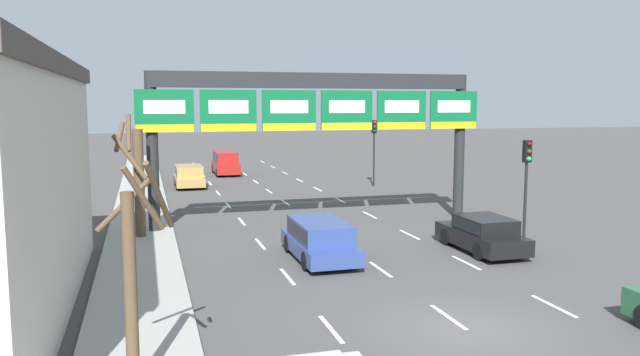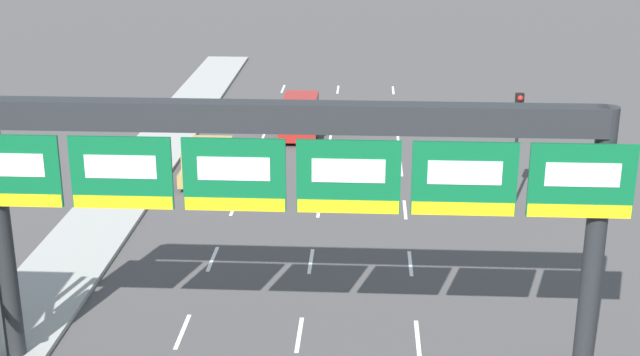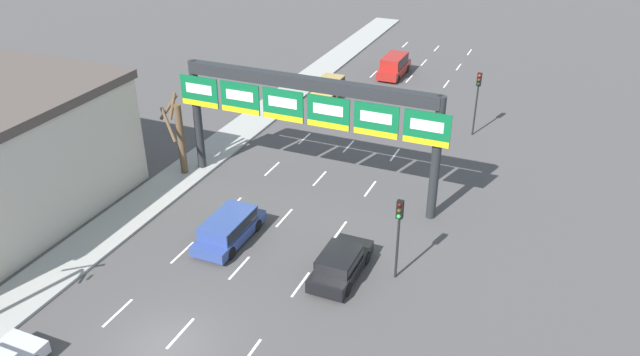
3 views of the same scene
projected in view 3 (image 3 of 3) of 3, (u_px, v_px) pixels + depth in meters
ground_plane at (167, 349)px, 25.57m from camera, size 220.00×220.00×0.00m
sidewalk_left at (20, 298)px, 28.30m from camera, size 2.80×110.00×0.15m
lane_dashes at (303, 197)px, 36.49m from camera, size 6.72×67.00×0.01m
sign_gantry at (307, 105)px, 34.48m from camera, size 16.19×0.70×7.10m
suv_blue at (229, 227)px, 32.15m from camera, size 1.94×4.62×1.45m
suv_red at (394, 65)px, 54.96m from camera, size 1.84×4.64×1.85m
car_black at (340, 263)px, 29.55m from camera, size 1.85×4.37×1.39m
suv_gold at (329, 87)px, 50.57m from camera, size 1.92×4.04×1.49m
traffic_light_near_gantry at (478, 91)px, 42.74m from camera, size 0.30×0.35×4.56m
traffic_light_mid_block at (399, 224)px, 28.35m from camera, size 0.30×0.35×4.22m
tree_bare_closest at (179, 134)px, 37.71m from camera, size 1.44×1.96×5.13m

